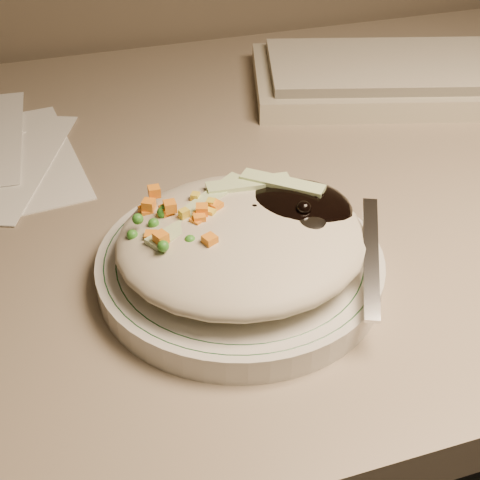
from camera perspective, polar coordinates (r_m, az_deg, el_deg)
name	(u,v)px	position (r m, az deg, el deg)	size (l,w,h in m)	color
desk	(273,307)	(0.80, 2.87, -5.74)	(1.40, 0.70, 0.74)	gray
plate	(240,266)	(0.53, 0.00, -2.25)	(0.22, 0.22, 0.02)	silver
plate_rim	(240,256)	(0.52, 0.00, -1.40)	(0.21, 0.21, 0.00)	#144723
meal	(246,234)	(0.51, 0.50, 0.55)	(0.21, 0.19, 0.05)	#B9AE96
keyboard	(466,75)	(0.88, 18.74, 13.20)	(0.54, 0.32, 0.04)	#B5AE95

